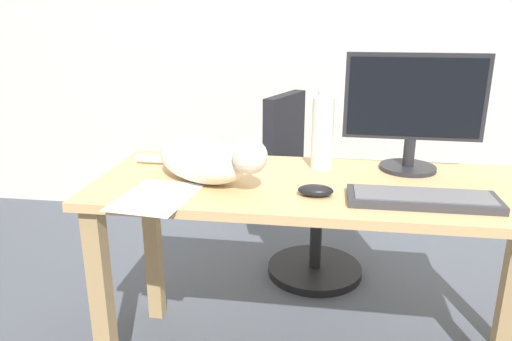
% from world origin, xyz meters
% --- Properties ---
extents(back_wall, '(6.00, 0.04, 2.60)m').
position_xyz_m(back_wall, '(0.00, 1.50, 1.30)').
color(back_wall, beige).
rests_on(back_wall, ground_plane).
extents(desk, '(1.57, 0.60, 0.74)m').
position_xyz_m(desk, '(0.00, 0.00, 0.63)').
color(desk, tan).
rests_on(desk, ground_plane).
extents(office_chair, '(0.51, 0.48, 0.92)m').
position_xyz_m(office_chair, '(-0.09, 0.74, 0.40)').
color(office_chair, black).
rests_on(office_chair, ground_plane).
extents(monitor, '(0.48, 0.20, 0.41)m').
position_xyz_m(monitor, '(0.28, 0.19, 0.97)').
color(monitor, '#232328').
rests_on(monitor, desk).
extents(keyboard, '(0.44, 0.15, 0.03)m').
position_xyz_m(keyboard, '(0.28, -0.14, 0.76)').
color(keyboard, '#333338').
rests_on(keyboard, desk).
extents(cat, '(0.53, 0.35, 0.20)m').
position_xyz_m(cat, '(-0.40, -0.05, 0.83)').
color(cat, silver).
rests_on(cat, desk).
extents(computer_mouse, '(0.11, 0.06, 0.04)m').
position_xyz_m(computer_mouse, '(-0.04, -0.13, 0.76)').
color(computer_mouse, black).
rests_on(computer_mouse, desk).
extents(paper_sheet, '(0.24, 0.32, 0.00)m').
position_xyz_m(paper_sheet, '(-0.52, -0.21, 0.75)').
color(paper_sheet, white).
rests_on(paper_sheet, desk).
extents(water_bottle, '(0.08, 0.08, 0.28)m').
position_xyz_m(water_bottle, '(-0.03, 0.16, 0.88)').
color(water_bottle, silver).
rests_on(water_bottle, desk).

